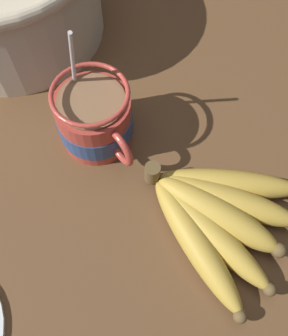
# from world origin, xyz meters

# --- Properties ---
(table) EXTENTS (0.92, 0.92, 0.03)m
(table) POSITION_xyz_m (0.00, 0.00, 0.02)
(table) COLOR brown
(table) RESTS_ON ground
(coffee_mug) EXTENTS (0.14, 0.10, 0.17)m
(coffee_mug) POSITION_xyz_m (-0.08, -0.01, 0.07)
(coffee_mug) COLOR #B23D33
(coffee_mug) RESTS_ON table
(banana_bunch) EXTENTS (0.21, 0.19, 0.04)m
(banana_bunch) POSITION_xyz_m (0.11, 0.04, 0.05)
(banana_bunch) COLOR brown
(banana_bunch) RESTS_ON table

